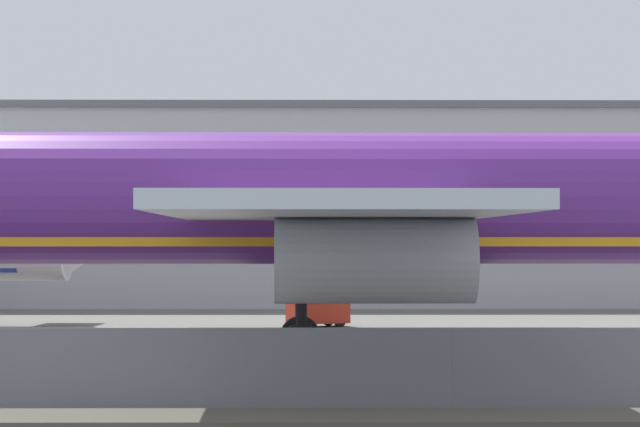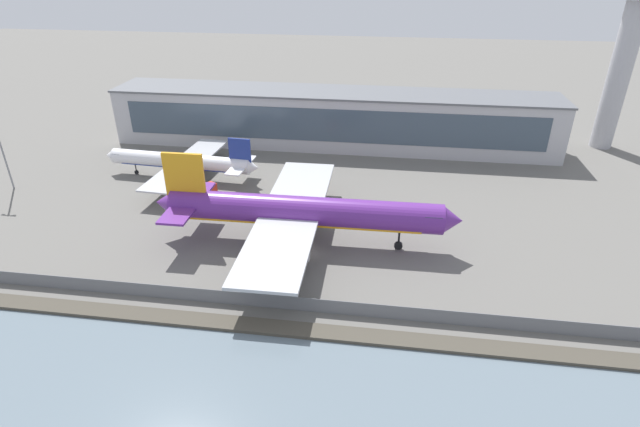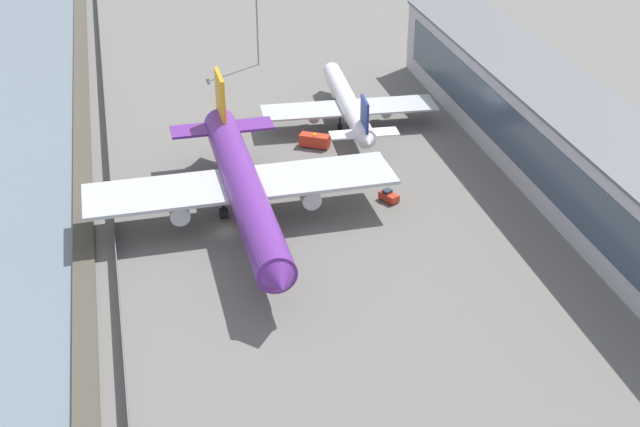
# 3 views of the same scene
# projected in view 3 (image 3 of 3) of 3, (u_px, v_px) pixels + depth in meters

# --- Properties ---
(ground_plane) EXTENTS (500.00, 500.00, 0.00)m
(ground_plane) POSITION_uv_depth(u_px,v_px,m) (227.00, 231.00, 131.01)
(ground_plane) COLOR #66635E
(shoreline_seawall) EXTENTS (320.00, 3.00, 0.50)m
(shoreline_seawall) POSITION_uv_depth(u_px,v_px,m) (84.00, 247.00, 126.73)
(shoreline_seawall) COLOR #474238
(shoreline_seawall) RESTS_ON ground
(perimeter_fence) EXTENTS (280.00, 0.10, 2.36)m
(perimeter_fence) POSITION_uv_depth(u_px,v_px,m) (115.00, 237.00, 127.19)
(perimeter_fence) COLOR slate
(perimeter_fence) RESTS_ON ground
(cargo_jet_purple) EXTENTS (54.23, 46.08, 16.24)m
(cargo_jet_purple) POSITION_uv_depth(u_px,v_px,m) (243.00, 187.00, 129.93)
(cargo_jet_purple) COLOR #602889
(cargo_jet_purple) RESTS_ON ground
(passenger_jet_white) EXTENTS (37.52, 32.30, 10.79)m
(passenger_jet_white) POSITION_uv_depth(u_px,v_px,m) (348.00, 104.00, 162.56)
(passenger_jet_white) COLOR white
(passenger_jet_white) RESTS_ON ground
(baggage_tug) EXTENTS (3.58, 2.89, 1.80)m
(baggage_tug) POSITION_uv_depth(u_px,v_px,m) (389.00, 196.00, 138.70)
(baggage_tug) COLOR red
(baggage_tug) RESTS_ON ground
(ops_van) EXTENTS (4.42, 5.55, 2.48)m
(ops_van) POSITION_uv_depth(u_px,v_px,m) (315.00, 140.00, 155.61)
(ops_van) COLOR red
(ops_van) RESTS_ON ground
(terminal_building) EXTENTS (116.08, 15.68, 14.48)m
(terminal_building) POSITION_uv_depth(u_px,v_px,m) (569.00, 144.00, 140.31)
(terminal_building) COLOR #B2B2B7
(terminal_building) RESTS_ON ground
(apron_light_mast_apron_west) EXTENTS (3.20, 0.40, 22.09)m
(apron_light_mast_apron_west) POSITION_uv_depth(u_px,v_px,m) (257.00, 8.00, 186.48)
(apron_light_mast_apron_west) COLOR gray
(apron_light_mast_apron_west) RESTS_ON ground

